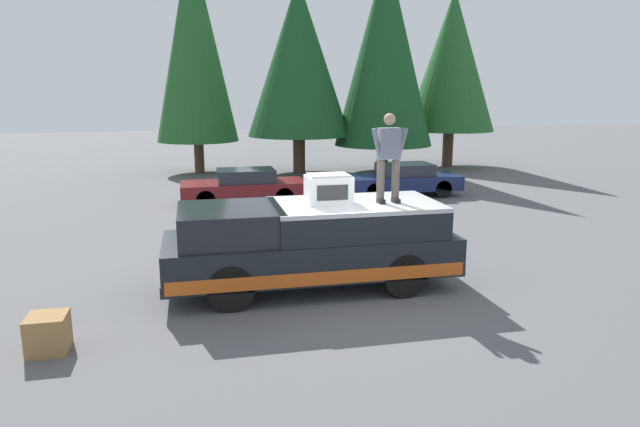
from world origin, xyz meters
name	(u,v)px	position (x,y,z in m)	size (l,w,h in m)	color
ground_plane	(352,293)	(0.00, 0.00, 0.00)	(90.00, 90.00, 0.00)	#565659
pickup_truck	(311,244)	(0.48, 0.70, 0.87)	(2.01, 5.54, 1.65)	black
compressor_unit	(329,189)	(0.51, 0.34, 1.93)	(0.65, 0.84, 0.56)	silver
person_on_truck_bed	(389,156)	(0.33, -0.78, 2.55)	(0.29, 0.72, 1.69)	#423D38
parked_car_navy	(403,180)	(9.39, -4.53, 0.58)	(1.64, 4.10, 1.16)	navy
parked_car_maroon	(244,186)	(9.14, 1.20, 0.58)	(1.64, 4.10, 1.16)	maroon
wooden_crate	(48,334)	(-1.41, 5.02, 0.28)	(0.56, 0.56, 0.56)	olive
conifer_far_left	(452,61)	(16.46, -9.55, 5.07)	(4.29, 4.29, 8.39)	#4C3826
conifer_left	(385,50)	(15.29, -5.75, 5.49)	(4.43, 4.43, 9.74)	#4C3826
conifer_center_left	(298,59)	(15.81, -1.93, 5.08)	(4.60, 4.60, 8.49)	#4C3826
conifer_center_right	(194,41)	(16.94, 2.53, 5.86)	(3.65, 3.65, 10.30)	#4C3826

